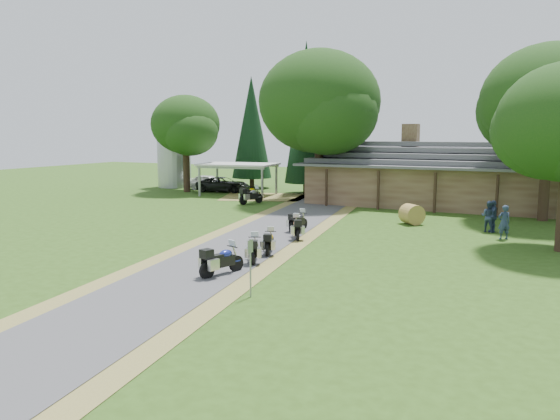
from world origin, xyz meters
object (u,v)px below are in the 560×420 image
at_px(motorcycle_carport_b, 251,195).
at_px(motorcycle_row_d, 297,227).
at_px(carport, 239,179).
at_px(car_dark_suv, 223,181).
at_px(motorcycle_row_e, 298,220).
at_px(lodge, 446,173).
at_px(motorcycle_carport_a, 250,192).
at_px(motorcycle_row_c, 269,241).
at_px(car_white_sedan, 209,180).
at_px(motorcycle_row_a, 222,259).
at_px(silo, 174,153).
at_px(hay_bale, 412,214).
at_px(motorcycle_row_b, 254,248).

bearing_deg(motorcycle_carport_b, motorcycle_row_d, -120.83).
bearing_deg(motorcycle_row_d, carport, 10.77).
height_order(car_dark_suv, motorcycle_row_e, car_dark_suv).
xyz_separation_m(lodge, carport, (-17.65, -0.99, -1.05)).
bearing_deg(motorcycle_carport_a, motorcycle_row_c, -107.76).
bearing_deg(carport, car_dark_suv, 140.29).
height_order(car_white_sedan, motorcycle_row_a, car_white_sedan).
height_order(car_white_sedan, motorcycle_carport_b, car_white_sedan).
distance_m(lodge, motorcycle_row_e, 16.08).
relative_size(car_white_sedan, motorcycle_row_d, 3.03).
distance_m(lodge, carport, 17.71).
height_order(silo, motorcycle_carport_b, silo).
xyz_separation_m(car_white_sedan, motorcycle_row_c, (17.89, -22.42, -0.34)).
xyz_separation_m(carport, motorcycle_carport_b, (3.90, -4.81, -0.70)).
relative_size(lodge, carport, 3.30).
height_order(motorcycle_row_c, motorcycle_row_e, motorcycle_row_e).
height_order(lodge, car_white_sedan, lodge).
bearing_deg(motorcycle_row_c, motorcycle_row_a, 160.86).
height_order(motorcycle_carport_b, hay_bale, motorcycle_carport_b).
bearing_deg(motorcycle_row_b, motorcycle_row_c, -20.58).
height_order(car_dark_suv, motorcycle_row_c, car_dark_suv).
height_order(carport, motorcycle_row_c, carport).
xyz_separation_m(lodge, motorcycle_row_b, (-4.47, -22.51, -1.84)).
distance_m(carport, motorcycle_row_a, 27.43).
relative_size(motorcycle_row_b, motorcycle_row_d, 0.97).
xyz_separation_m(lodge, silo, (-27.14, 2.44, 0.96)).
relative_size(car_dark_suv, motorcycle_row_b, 3.06).
relative_size(motorcycle_row_a, motorcycle_row_e, 1.09).
bearing_deg(motorcycle_row_b, silo, 17.47).
height_order(lodge, motorcycle_row_b, lodge).
relative_size(motorcycle_row_e, motorcycle_carport_b, 0.86).
bearing_deg(motorcycle_carport_a, car_white_sedan, 99.12).
bearing_deg(motorcycle_row_c, motorcycle_row_d, -15.44).
bearing_deg(motorcycle_carport_b, silo, 79.15).
bearing_deg(car_white_sedan, silo, 76.93).
relative_size(car_white_sedan, motorcycle_row_b, 3.12).
relative_size(carport, motorcycle_carport_b, 3.17).
bearing_deg(motorcycle_carport_b, motorcycle_row_c, -127.82).
height_order(carport, motorcycle_row_b, carport).
bearing_deg(motorcycle_carport_a, motorcycle_row_a, -112.71).
bearing_deg(hay_bale, motorcycle_carport_b, 163.08).
height_order(lodge, motorcycle_row_e, lodge).
relative_size(car_dark_suv, hay_bale, 4.44).
height_order(carport, hay_bale, carport).
relative_size(lodge, motorcycle_row_b, 12.06).
height_order(carport, motorcycle_row_d, carport).
bearing_deg(motorcycle_row_c, carport, 13.36).
bearing_deg(motorcycle_carport_a, motorcycle_row_e, -100.11).
height_order(carport, motorcycle_row_a, carport).
xyz_separation_m(motorcycle_carport_a, hay_bale, (15.13, -7.14, 0.04)).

